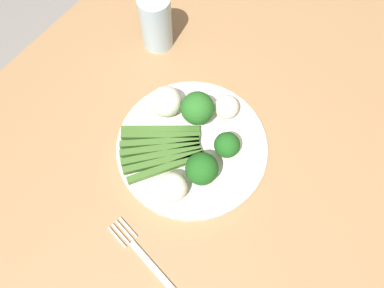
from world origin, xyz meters
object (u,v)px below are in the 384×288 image
object	(u,v)px
cauliflower_near_fork	(166,102)
fork	(145,258)
cauliflower_edge	(227,107)
asparagus_bundle	(162,149)
broccoli_left	(197,109)
broccoli_back_right	(227,145)
water_glass	(156,22)
plate	(192,147)
cauliflower_front_left	(172,187)
dining_table	(205,189)
broccoli_right	(203,170)

from	to	relation	value
cauliflower_near_fork	fork	xyz separation A→B (m)	(-0.24, -0.13, -0.04)
cauliflower_edge	asparagus_bundle	bearing A→B (deg)	158.75
broccoli_left	cauliflower_near_fork	size ratio (longest dim) A/B	1.26
broccoli_back_right	cauliflower_edge	distance (m)	0.08
broccoli_back_right	broccoli_left	bearing A→B (deg)	73.04
asparagus_bundle	water_glass	xyz separation A→B (m)	(0.20, 0.16, 0.04)
plate	fork	bearing A→B (deg)	-165.51
cauliflower_front_left	water_glass	distance (m)	0.34
plate	fork	size ratio (longest dim) A/B	1.65
cauliflower_edge	water_glass	size ratio (longest dim) A/B	0.38
dining_table	fork	world-z (taller)	fork
asparagus_bundle	cauliflower_front_left	size ratio (longest dim) A/B	3.16
broccoli_back_right	water_glass	distance (m)	0.29
asparagus_bundle	fork	xyz separation A→B (m)	(-0.16, -0.09, -0.02)
cauliflower_edge	fork	world-z (taller)	cauliflower_edge
cauliflower_front_left	fork	bearing A→B (deg)	-166.25
plate	broccoli_left	size ratio (longest dim) A/B	3.74
broccoli_left	asparagus_bundle	bearing A→B (deg)	169.63
cauliflower_edge	cauliflower_front_left	world-z (taller)	cauliflower_front_left
dining_table	broccoli_back_right	bearing A→B (deg)	-10.91
cauliflower_front_left	cauliflower_near_fork	size ratio (longest dim) A/B	0.88
cauliflower_front_left	cauliflower_near_fork	world-z (taller)	cauliflower_near_fork
plate	asparagus_bundle	xyz separation A→B (m)	(-0.04, 0.04, 0.01)
broccoli_left	dining_table	bearing A→B (deg)	-133.74
cauliflower_front_left	fork	world-z (taller)	cauliflower_front_left
fork	plate	bearing A→B (deg)	-64.89
cauliflower_near_fork	fork	distance (m)	0.27
cauliflower_edge	broccoli_right	bearing A→B (deg)	-163.71
dining_table	asparagus_bundle	distance (m)	0.15
broccoli_right	cauliflower_edge	bearing A→B (deg)	16.29
plate	broccoli_back_right	size ratio (longest dim) A/B	4.93
fork	water_glass	xyz separation A→B (m)	(0.36, 0.25, 0.06)
plate	cauliflower_edge	xyz separation A→B (m)	(0.09, -0.01, 0.03)
broccoli_back_right	cauliflower_edge	bearing A→B (deg)	33.51
asparagus_bundle	broccoli_right	bearing A→B (deg)	136.17
dining_table	water_glass	distance (m)	0.35
dining_table	cauliflower_edge	world-z (taller)	cauliflower_edge
broccoli_back_right	fork	world-z (taller)	broccoli_back_right
broccoli_left	cauliflower_edge	size ratio (longest dim) A/B	1.61
dining_table	broccoli_left	size ratio (longest dim) A/B	18.39
cauliflower_near_fork	water_glass	xyz separation A→B (m)	(0.13, 0.12, 0.02)
plate	broccoli_right	distance (m)	0.08
broccoli_left	fork	world-z (taller)	broccoli_left
plate	broccoli_left	bearing A→B (deg)	25.32
plate	cauliflower_near_fork	distance (m)	0.09
cauliflower_near_fork	cauliflower_edge	bearing A→B (deg)	-58.06
plate	water_glass	xyz separation A→B (m)	(0.16, 0.20, 0.05)
asparagus_bundle	broccoli_left	bearing A→B (deg)	-144.03
cauliflower_near_fork	asparagus_bundle	bearing A→B (deg)	-149.04
broccoli_left	fork	size ratio (longest dim) A/B	0.44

